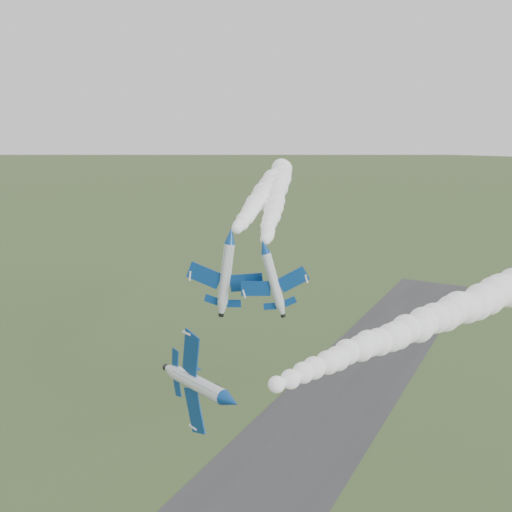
{
  "coord_description": "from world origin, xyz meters",
  "views": [
    {
      "loc": [
        38.75,
        -55.19,
        60.33
      ],
      "look_at": [
        1.94,
        13.23,
        41.68
      ],
      "focal_mm": 40.0,
      "sensor_mm": 36.0,
      "label": 1
    }
  ],
  "objects": [
    {
      "name": "jet_pair_left",
      "position": [
        -4.16,
        16.49,
        43.41
      ],
      "size": [
        11.8,
        13.72,
        3.61
      ],
      "rotation": [
        0.0,
        0.13,
        0.35
      ],
      "color": "silver"
    },
    {
      "name": "runway",
      "position": [
        0.0,
        30.0,
        0.02
      ],
      "size": [
        24.0,
        260.0,
        0.04
      ],
      "primitive_type": "cube",
      "color": "#323235",
      "rests_on": "ground"
    },
    {
      "name": "jet_lead",
      "position": [
        12.54,
        -11.87,
        33.62
      ],
      "size": [
        7.74,
        13.1,
        11.3
      ],
      "rotation": [
        0.0,
        1.5,
        -0.4
      ],
      "color": "silver"
    },
    {
      "name": "smoke_trail_jet_pair_left",
      "position": [
        -15.45,
        47.45,
        44.73
      ],
      "size": [
        24.7,
        56.81,
        5.17
      ],
      "primitive_type": null,
      "rotation": [
        0.0,
        0.0,
        0.35
      ],
      "color": "white"
    },
    {
      "name": "jet_pair_right",
      "position": [
        1.35,
        16.8,
        42.29
      ],
      "size": [
        9.85,
        11.65,
        3.76
      ],
      "rotation": [
        0.0,
        -0.27,
        0.43
      ],
      "color": "silver"
    },
    {
      "name": "smoke_trail_jet_lead",
      "position": [
        25.5,
        17.14,
        34.87
      ],
      "size": [
        26.83,
        54.4,
        5.37
      ],
      "primitive_type": null,
      "rotation": [
        0.0,
        0.0,
        -0.4
      ],
      "color": "white"
    },
    {
      "name": "smoke_trail_jet_pair_right",
      "position": [
        -14.75,
        53.49,
        44.82
      ],
      "size": [
        35.99,
        70.12,
        5.4
      ],
      "primitive_type": null,
      "rotation": [
        0.0,
        0.0,
        0.43
      ],
      "color": "white"
    }
  ]
}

